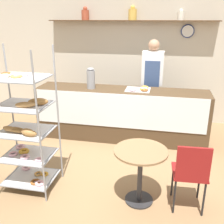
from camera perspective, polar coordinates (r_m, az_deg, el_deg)
name	(u,v)px	position (r m, az deg, el deg)	size (l,w,h in m)	color
ground_plane	(106,173)	(3.93, -1.32, -13.17)	(14.00, 14.00, 0.00)	olive
back_wall	(131,56)	(5.70, 4.13, 12.05)	(10.00, 0.30, 2.70)	beige
display_counter	(121,114)	(4.80, 1.95, -0.47)	(3.07, 0.61, 0.94)	#4C3823
pastry_rack	(25,129)	(3.44, -18.32, -3.61)	(0.68, 0.56, 1.84)	gray
person_worker	(152,82)	(5.13, 8.69, 6.52)	(0.40, 0.23, 1.77)	#282833
cafe_table	(140,164)	(3.16, 6.19, -11.10)	(0.63, 0.63, 0.70)	#262628
cafe_chair	(191,171)	(3.12, 16.80, -12.12)	(0.40, 0.40, 0.87)	black
coffee_carafe	(91,78)	(4.70, -4.63, 7.33)	(0.15, 0.15, 0.38)	gray
donut_tray_counter	(140,89)	(4.62, 6.22, 4.98)	(0.42, 0.36, 0.05)	silver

